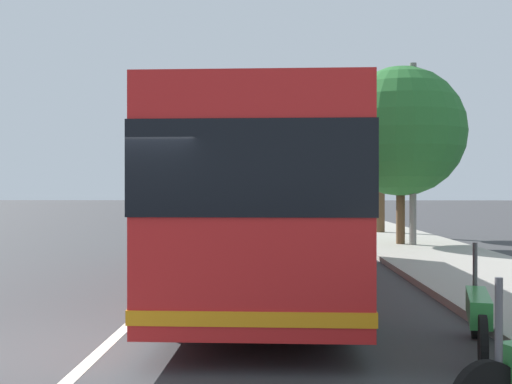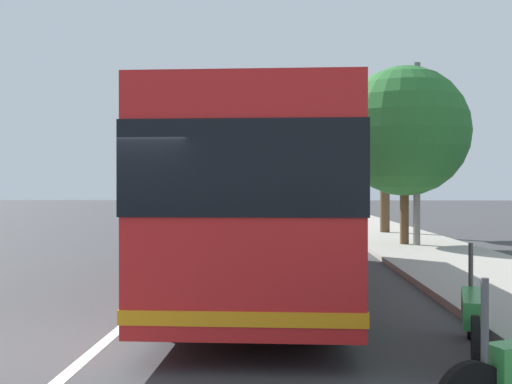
{
  "view_description": "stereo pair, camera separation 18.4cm",
  "coord_description": "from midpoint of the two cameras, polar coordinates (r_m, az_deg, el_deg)",
  "views": [
    {
      "loc": [
        -7.53,
        -2.09,
        1.95
      ],
      "look_at": [
        5.41,
        -1.72,
        1.9
      ],
      "focal_mm": 44.03,
      "sensor_mm": 36.0,
      "label": 1
    },
    {
      "loc": [
        -7.53,
        -2.28,
        1.95
      ],
      "look_at": [
        5.41,
        -1.72,
        1.9
      ],
      "focal_mm": 44.03,
      "sensor_mm": 36.0,
      "label": 2
    }
  ],
  "objects": [
    {
      "name": "car_far_distant",
      "position": [
        47.98,
        -3.0,
        -1.3
      ],
      "size": [
        4.62,
        1.96,
        1.48
      ],
      "rotation": [
        0.0,
        0.0,
        3.19
      ],
      "color": "red",
      "rests_on": "ground"
    },
    {
      "name": "car_ahead_same_lane",
      "position": [
        36.75,
        1.64,
        -1.77
      ],
      "size": [
        4.41,
        1.9,
        1.47
      ],
      "rotation": [
        0.0,
        0.0,
        0.03
      ],
      "color": "navy",
      "rests_on": "ground"
    },
    {
      "name": "utility_pole",
      "position": [
        21.26,
        13.83,
        3.19
      ],
      "size": [
        0.22,
        0.22,
        6.12
      ],
      "primitive_type": "cylinder",
      "color": "slate",
      "rests_on": "ground"
    },
    {
      "name": "motorcycle_mid_row",
      "position": [
        8.0,
        18.91,
        -10.46
      ],
      "size": [
        2.28,
        0.67,
        1.26
      ],
      "rotation": [
        0.0,
        0.0,
        -0.26
      ],
      "color": "black",
      "rests_on": "ground"
    },
    {
      "name": "roadside_tree_far_block",
      "position": [
        27.56,
        11.01,
        7.04
      ],
      "size": [
        2.85,
        2.85,
        6.75
      ],
      "color": "brown",
      "rests_on": "ground"
    },
    {
      "name": "roadside_tree_mid_block",
      "position": [
        21.61,
        12.76,
        5.38
      ],
      "size": [
        4.33,
        4.33,
        6.08
      ],
      "color": "brown",
      "rests_on": "ground"
    },
    {
      "name": "coach_bus",
      "position": [
        12.49,
        0.72,
        -0.38
      ],
      "size": [
        12.06,
        2.9,
        3.21
      ],
      "rotation": [
        0.0,
        0.0,
        -0.02
      ],
      "color": "red",
      "rests_on": "ground"
    },
    {
      "name": "ground_plane",
      "position": [
        8.08,
        -14.52,
        -13.76
      ],
      "size": [
        220.0,
        220.0,
        0.0
      ],
      "primitive_type": "plane",
      "color": "#38383A"
    },
    {
      "name": "lane_divider_line",
      "position": [
        17.77,
        -5.45,
        -6.08
      ],
      "size": [
        110.0,
        0.16,
        0.01
      ],
      "primitive_type": "cube",
      "color": "silver",
      "rests_on": "ground"
    },
    {
      "name": "sidewalk_curb",
      "position": [
        18.21,
        16.26,
        -5.73
      ],
      "size": [
        110.0,
        3.6,
        0.14
      ],
      "primitive_type": "cube",
      "color": "#9E998E",
      "rests_on": "ground"
    },
    {
      "name": "car_side_street",
      "position": [
        39.46,
        -4.69,
        -1.61
      ],
      "size": [
        4.2,
        1.88,
        1.47
      ],
      "rotation": [
        0.0,
        0.0,
        3.14
      ],
      "color": "red",
      "rests_on": "ground"
    }
  ]
}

